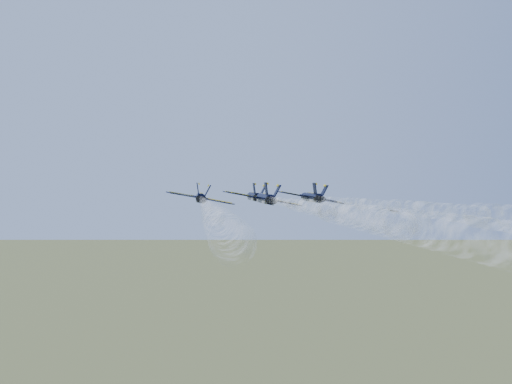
{
  "coord_description": "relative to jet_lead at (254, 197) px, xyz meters",
  "views": [
    {
      "loc": [
        -11.03,
        -105.86,
        94.3
      ],
      "look_at": [
        -0.54,
        2.28,
        93.17
      ],
      "focal_mm": 40.0,
      "sensor_mm": 36.0,
      "label": 1
    }
  ],
  "objects": [
    {
      "name": "jet_left",
      "position": [
        -10.82,
        -9.05,
        0.0
      ],
      "size": [
        12.79,
        16.45,
        4.04
      ],
      "rotation": [
        0.0,
        0.18,
        0.02
      ],
      "color": "black"
    },
    {
      "name": "jet_lead",
      "position": [
        0.0,
        0.0,
        0.0
      ],
      "size": [
        12.79,
        16.45,
        4.04
      ],
      "rotation": [
        0.0,
        0.18,
        0.02
      ],
      "color": "black"
    },
    {
      "name": "smoke_trail_left",
      "position": [
        -9.85,
        -65.67,
        0.04
      ],
      "size": [
        3.0,
        75.96,
        2.38
      ],
      "rotation": [
        0.0,
        0.18,
        0.02
      ],
      "color": "white"
    },
    {
      "name": "jet_right",
      "position": [
        10.14,
        -8.78,
        0.0
      ],
      "size": [
        12.79,
        16.45,
        4.04
      ],
      "rotation": [
        0.0,
        0.18,
        0.02
      ],
      "color": "black"
    },
    {
      "name": "jet_slot",
      "position": [
        0.16,
        -19.01,
        0.0
      ],
      "size": [
        12.79,
        16.45,
        4.04
      ],
      "rotation": [
        0.0,
        0.18,
        0.02
      ],
      "color": "black"
    },
    {
      "name": "smoke_trail_slot",
      "position": [
        1.13,
        -75.63,
        0.04
      ],
      "size": [
        3.0,
        75.96,
        2.38
      ],
      "rotation": [
        0.0,
        0.18,
        0.02
      ],
      "color": "white"
    },
    {
      "name": "smoke_trail_lead",
      "position": [
        0.97,
        -56.62,
        0.04
      ],
      "size": [
        3.0,
        75.96,
        2.38
      ],
      "rotation": [
        0.0,
        0.18,
        0.02
      ],
      "color": "white"
    },
    {
      "name": "smoke_trail_right",
      "position": [
        11.11,
        -65.4,
        0.04
      ],
      "size": [
        3.0,
        75.96,
        2.38
      ],
      "rotation": [
        0.0,
        0.18,
        0.02
      ],
      "color": "white"
    }
  ]
}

